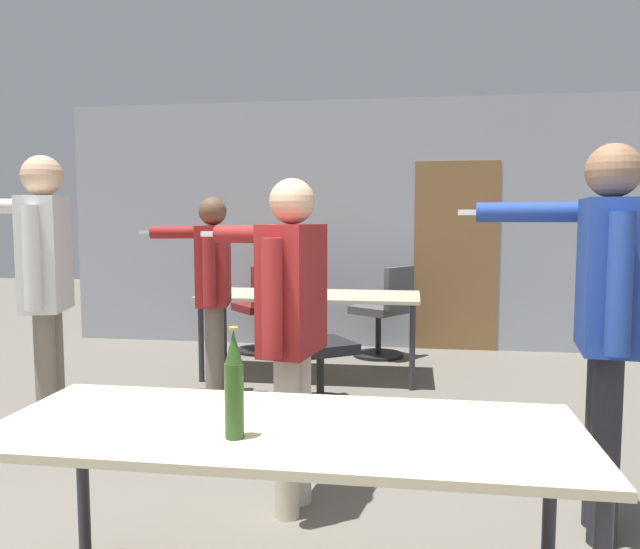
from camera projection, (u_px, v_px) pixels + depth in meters
The scene contains 11 objects.
back_wall at pixel (358, 225), 6.94m from camera, with size 6.59×0.12×2.73m.
conference_table_near at pixel (287, 445), 2.09m from camera, with size 1.96×0.75×0.76m.
conference_table_far at pixel (310, 301), 5.65m from camera, with size 1.96×0.80×0.76m.
person_right_polo at pixel (604, 301), 2.76m from camera, with size 0.78×0.68×1.77m.
person_left_plaid at pixel (212, 280), 4.80m from camera, with size 0.82×0.60×1.60m.
person_center_tall at pixel (290, 312), 3.02m from camera, with size 0.72×0.68×1.63m.
person_far_watching at pixel (43, 272), 3.79m from camera, with size 0.89×0.56×1.82m.
office_chair_side_rolled at pixel (263, 312), 6.63m from camera, with size 0.68×0.69×0.94m.
office_chair_near_pushed at pixel (384, 314), 6.42m from camera, with size 0.68×0.66×0.95m.
office_chair_far_right at pixel (311, 352), 4.74m from camera, with size 0.68×0.66×0.92m.
beer_bottle at pixel (234, 386), 1.95m from camera, with size 0.06×0.06×0.35m.
Camera 1 is at (0.64, -1.50, 1.45)m, focal length 35.00 mm.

